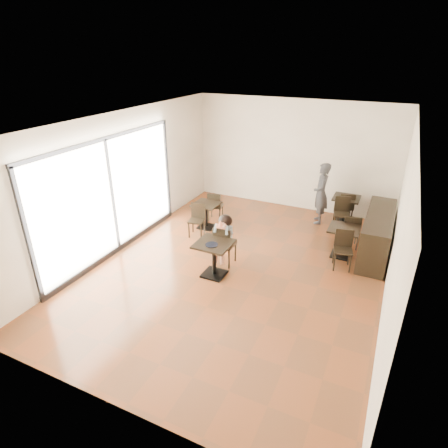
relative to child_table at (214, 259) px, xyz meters
The scene contains 23 objects.
floor 0.73m from the child_table, 52.85° to the left, with size 6.00×8.00×0.01m, color brown.
ceiling 2.88m from the child_table, 52.85° to the left, with size 6.00×8.00×0.01m, color silver.
wall_back 4.67m from the child_table, 85.23° to the left, with size 6.00×0.01×3.20m, color white.
wall_front 3.73m from the child_table, 83.89° to the right, with size 6.00×0.01×3.20m, color white.
wall_left 2.93m from the child_table, 169.32° to the left, with size 0.01×8.00×3.20m, color white.
wall_right 3.62m from the child_table, ahead, with size 0.01×8.00×3.20m, color white.
storefront_window 2.78m from the child_table, behind, with size 0.04×4.50×2.60m, color white.
child_table is the anchor object (origin of this frame).
child_chair 0.56m from the child_table, 90.00° to the left, with size 0.42×0.42×0.94m, color black, non-canonical shape.
child 0.59m from the child_table, 90.00° to the left, with size 0.42×0.59×1.18m, color slate, non-canonical shape.
plate 0.41m from the child_table, 90.00° to the right, with size 0.26×0.26×0.02m, color black.
pizza_slice 0.73m from the child_table, 90.00° to the left, with size 0.27×0.21×0.06m, color #DAB46D, non-canonical shape.
adult_patron 3.98m from the child_table, 68.82° to the left, with size 0.62×0.41×1.70m, color #353439.
cafe_table_mid 3.08m from the child_table, 40.70° to the left, with size 0.68×0.68×0.72m, color black, non-canonical shape.
cafe_table_left 2.38m from the child_table, 121.44° to the left, with size 0.66×0.66×0.70m, color black, non-canonical shape.
cafe_table_back 4.49m from the child_table, 62.46° to the left, with size 0.70×0.70×0.74m, color black, non-canonical shape.
chair_mid_a 3.53m from the child_table, 46.49° to the left, with size 0.39×0.39×0.87m, color black, non-canonical shape.
chair_mid_b 2.83m from the child_table, 30.97° to the left, with size 0.39×0.39×0.87m, color black, non-canonical shape.
chair_left_a 2.87m from the child_table, 115.69° to the left, with size 0.38×0.38×0.84m, color black, non-canonical shape.
chair_left_b 1.93m from the child_table, 129.96° to the left, with size 0.38×0.38×0.84m, color black, non-canonical shape.
chair_back_a 4.50m from the child_table, 62.52° to the left, with size 0.40×0.40×0.89m, color black, non-canonical shape.
chair_back_b 4.01m from the child_table, 58.83° to the left, with size 0.40×0.40×0.89m, color black, non-canonical shape.
service_counter 3.92m from the child_table, 39.52° to the left, with size 0.60×2.40×1.00m, color black.
Camera 1 is at (2.73, -6.60, 4.44)m, focal length 30.00 mm.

